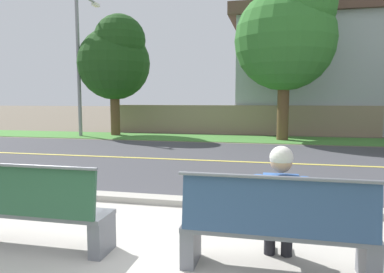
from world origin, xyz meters
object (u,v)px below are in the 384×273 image
Objects in this scene: streetlamp at (81,53)px; shade_tree_far_left at (115,58)px; bench_right at (276,230)px; bench_left at (29,210)px; shade_tree_left at (288,32)px; seated_person_blue at (280,202)px.

shade_tree_far_left is at bearing 18.64° from streetlamp.
bench_right is 14.45m from shade_tree_far_left.
bench_right is at bearing -59.51° from shade_tree_far_left.
bench_left and bench_right have the same top height.
bench_right is 0.28× the size of streetlamp.
bench_right is 14.89m from streetlamp.
shade_tree_far_left is 7.74m from shade_tree_left.
shade_tree_far_left is at bearing 120.97° from seated_person_blue.
seated_person_blue is at bearing -92.42° from shade_tree_left.
shade_tree_far_left is at bearing 110.19° from bench_left.
seated_person_blue is at bearing -52.93° from streetlamp.
shade_tree_left is (7.68, -0.42, 0.80)m from shade_tree_far_left.
shade_tree_far_left reaches higher than bench_left.
streetlamp is 1.20× the size of shade_tree_far_left.
shade_tree_left is (9.17, 0.08, 0.57)m from streetlamp.
seated_person_blue is (0.04, 0.17, 0.22)m from bench_right.
bench_left is at bearing -69.81° from shade_tree_far_left.
shade_tree_left is (3.21, 11.74, 3.92)m from bench_left.
seated_person_blue reaches higher than bench_left.
streetlamp is at bearing -179.49° from shade_tree_left.
seated_person_blue is 0.19× the size of shade_tree_left.
bench_left is 1.46× the size of seated_person_blue.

